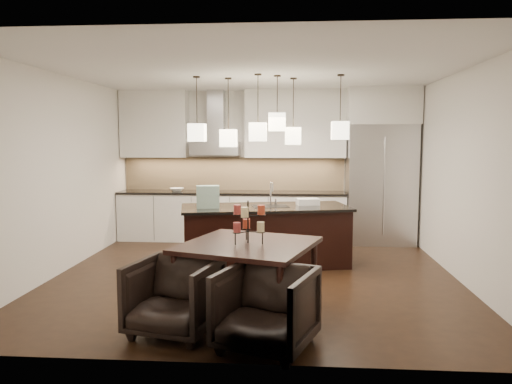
# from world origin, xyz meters

# --- Properties ---
(floor) EXTENTS (5.50, 5.50, 0.02)m
(floor) POSITION_xyz_m (0.00, 0.00, -0.01)
(floor) COLOR black
(floor) RESTS_ON ground
(ceiling) EXTENTS (5.50, 5.50, 0.02)m
(ceiling) POSITION_xyz_m (0.00, 0.00, 2.81)
(ceiling) COLOR white
(ceiling) RESTS_ON wall_back
(wall_back) EXTENTS (5.50, 0.02, 2.80)m
(wall_back) POSITION_xyz_m (0.00, 2.76, 1.40)
(wall_back) COLOR silver
(wall_back) RESTS_ON ground
(wall_front) EXTENTS (5.50, 0.02, 2.80)m
(wall_front) POSITION_xyz_m (0.00, -2.76, 1.40)
(wall_front) COLOR silver
(wall_front) RESTS_ON ground
(wall_left) EXTENTS (0.02, 5.50, 2.80)m
(wall_left) POSITION_xyz_m (-2.76, 0.00, 1.40)
(wall_left) COLOR silver
(wall_left) RESTS_ON ground
(wall_right) EXTENTS (0.02, 5.50, 2.80)m
(wall_right) POSITION_xyz_m (2.76, 0.00, 1.40)
(wall_right) COLOR silver
(wall_right) RESTS_ON ground
(refrigerator) EXTENTS (1.20, 0.72, 2.15)m
(refrigerator) POSITION_xyz_m (2.10, 2.38, 1.07)
(refrigerator) COLOR #B7B7BA
(refrigerator) RESTS_ON floor
(fridge_panel) EXTENTS (1.26, 0.72, 0.65)m
(fridge_panel) POSITION_xyz_m (2.10, 2.38, 2.47)
(fridge_panel) COLOR silver
(fridge_panel) RESTS_ON refrigerator
(lower_cabinets) EXTENTS (4.21, 0.62, 0.88)m
(lower_cabinets) POSITION_xyz_m (-0.62, 2.43, 0.44)
(lower_cabinets) COLOR silver
(lower_cabinets) RESTS_ON floor
(countertop) EXTENTS (4.21, 0.66, 0.04)m
(countertop) POSITION_xyz_m (-0.62, 2.43, 0.90)
(countertop) COLOR black
(countertop) RESTS_ON lower_cabinets
(backsplash) EXTENTS (4.21, 0.02, 0.63)m
(backsplash) POSITION_xyz_m (-0.62, 2.73, 1.24)
(backsplash) COLOR tan
(backsplash) RESTS_ON countertop
(upper_cab_left) EXTENTS (1.25, 0.35, 1.25)m
(upper_cab_left) POSITION_xyz_m (-2.10, 2.57, 2.17)
(upper_cab_left) COLOR silver
(upper_cab_left) RESTS_ON wall_back
(upper_cab_right) EXTENTS (1.85, 0.35, 1.25)m
(upper_cab_right) POSITION_xyz_m (0.55, 2.57, 2.17)
(upper_cab_right) COLOR silver
(upper_cab_right) RESTS_ON wall_back
(hood_canopy) EXTENTS (0.90, 0.52, 0.24)m
(hood_canopy) POSITION_xyz_m (-0.93, 2.48, 1.72)
(hood_canopy) COLOR #B7B7BA
(hood_canopy) RESTS_ON wall_back
(hood_chimney) EXTENTS (0.30, 0.28, 0.96)m
(hood_chimney) POSITION_xyz_m (-0.93, 2.59, 2.32)
(hood_chimney) COLOR #B7B7BA
(hood_chimney) RESTS_ON hood_canopy
(fruit_bowl) EXTENTS (0.31, 0.31, 0.06)m
(fruit_bowl) POSITION_xyz_m (-1.65, 2.38, 0.95)
(fruit_bowl) COLOR silver
(fruit_bowl) RESTS_ON countertop
(island_body) EXTENTS (2.56, 1.44, 0.85)m
(island_body) POSITION_xyz_m (0.11, 0.65, 0.43)
(island_body) COLOR black
(island_body) RESTS_ON floor
(island_top) EXTENTS (2.65, 1.54, 0.04)m
(island_top) POSITION_xyz_m (0.11, 0.65, 0.87)
(island_top) COLOR black
(island_top) RESTS_ON island_body
(faucet) EXTENTS (0.14, 0.25, 0.37)m
(faucet) POSITION_xyz_m (0.18, 0.76, 1.07)
(faucet) COLOR silver
(faucet) RESTS_ON island_top
(tote_bag) EXTENTS (0.36, 0.24, 0.33)m
(tote_bag) POSITION_xyz_m (-0.72, 0.39, 1.05)
(tote_bag) COLOR #1F573A
(tote_bag) RESTS_ON island_top
(food_container) EXTENTS (0.37, 0.29, 0.10)m
(food_container) POSITION_xyz_m (0.75, 0.85, 0.94)
(food_container) COLOR silver
(food_container) RESTS_ON island_top
(dining_table) EXTENTS (1.64, 1.64, 0.78)m
(dining_table) POSITION_xyz_m (0.04, -1.52, 0.39)
(dining_table) COLOR black
(dining_table) RESTS_ON floor
(candelabra) EXTENTS (0.47, 0.47, 0.46)m
(candelabra) POSITION_xyz_m (0.04, -1.52, 1.01)
(candelabra) COLOR black
(candelabra) RESTS_ON dining_table
(candle_a) EXTENTS (0.10, 0.10, 0.10)m
(candle_a) POSITION_xyz_m (0.18, -1.57, 0.97)
(candle_a) COLOR beige
(candle_a) RESTS_ON candelabra
(candle_b) EXTENTS (0.10, 0.10, 0.10)m
(candle_b) POSITION_xyz_m (0.01, -1.38, 0.97)
(candle_b) COLOR #C34428
(candle_b) RESTS_ON candelabra
(candle_c) EXTENTS (0.10, 0.10, 0.10)m
(candle_c) POSITION_xyz_m (-0.07, -1.62, 0.97)
(candle_c) COLOR #A23937
(candle_c) RESTS_ON candelabra
(candle_d) EXTENTS (0.10, 0.10, 0.10)m
(candle_d) POSITION_xyz_m (0.18, -1.47, 1.13)
(candle_d) COLOR #C34428
(candle_d) RESTS_ON candelabra
(candle_e) EXTENTS (0.10, 0.10, 0.10)m
(candle_e) POSITION_xyz_m (-0.08, -1.46, 1.13)
(candle_e) COLOR #A23937
(candle_e) RESTS_ON candelabra
(candle_f) EXTENTS (0.10, 0.10, 0.10)m
(candle_f) POSITION_xyz_m (0.02, -1.66, 1.13)
(candle_f) COLOR beige
(candle_f) RESTS_ON candelabra
(armchair_left) EXTENTS (0.95, 0.97, 0.73)m
(armchair_left) POSITION_xyz_m (-0.62, -2.13, 0.37)
(armchair_left) COLOR black
(armchair_left) RESTS_ON floor
(armchair_right) EXTENTS (1.02, 1.04, 0.74)m
(armchair_right) POSITION_xyz_m (0.29, -2.43, 0.37)
(armchair_right) COLOR black
(armchair_right) RESTS_ON floor
(pendant_a) EXTENTS (0.24, 0.24, 0.26)m
(pendant_a) POSITION_xyz_m (-0.89, 0.53, 1.99)
(pendant_a) COLOR #FFF6CF
(pendant_a) RESTS_ON ceiling
(pendant_b) EXTENTS (0.24, 0.24, 0.26)m
(pendant_b) POSITION_xyz_m (-0.46, 0.73, 1.91)
(pendant_b) COLOR #FFF6CF
(pendant_b) RESTS_ON ceiling
(pendant_c) EXTENTS (0.24, 0.24, 0.26)m
(pendant_c) POSITION_xyz_m (0.28, 0.49, 2.14)
(pendant_c) COLOR #FFF6CF
(pendant_c) RESTS_ON ceiling
(pendant_d) EXTENTS (0.24, 0.24, 0.26)m
(pendant_d) POSITION_xyz_m (0.51, 0.82, 1.94)
(pendant_d) COLOR #FFF6CF
(pendant_d) RESTS_ON ceiling
(pendant_e) EXTENTS (0.24, 0.24, 0.26)m
(pendant_e) POSITION_xyz_m (1.18, 0.48, 2.01)
(pendant_e) COLOR #FFF6CF
(pendant_e) RESTS_ON ceiling
(pendant_f) EXTENTS (0.24, 0.24, 0.26)m
(pendant_f) POSITION_xyz_m (0.02, 0.31, 1.99)
(pendant_f) COLOR #FFF6CF
(pendant_f) RESTS_ON ceiling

